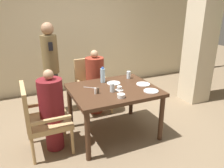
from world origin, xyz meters
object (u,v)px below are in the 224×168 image
object	(u,v)px
chair_left_side	(41,117)
chair_far_side	(92,83)
standing_host	(51,66)
glass_tall_near	(129,75)
glass_tall_mid	(112,88)
plate_main_left	(151,91)
teacup_with_saucer	(119,89)
diner_in_left_chair	(52,110)
diner_in_far_chair	(95,81)
plate_main_right	(143,84)
bowl_small	(121,96)
plate_dessert_center	(114,83)
water_bottle	(103,75)

from	to	relation	value
chair_left_side	chair_far_side	world-z (taller)	same
chair_left_side	standing_host	world-z (taller)	standing_host
chair_far_side	glass_tall_near	distance (m)	0.80
glass_tall_near	glass_tall_mid	bearing A→B (deg)	-139.19
plate_main_left	teacup_with_saucer	bearing A→B (deg)	150.65
chair_far_side	diner_in_left_chair	bearing A→B (deg)	-133.75
diner_in_far_chair	chair_left_side	bearing A→B (deg)	-143.17
diner_in_far_chair	plate_main_right	world-z (taller)	diner_in_far_chair
chair_left_side	plate_main_right	distance (m)	1.53
diner_in_left_chair	diner_in_far_chair	xyz separation A→B (m)	(0.89, 0.78, 0.01)
diner_in_left_chair	standing_host	bearing A→B (deg)	79.61
plate_main_left	bowl_small	world-z (taller)	bowl_small
diner_in_far_chair	plate_dessert_center	distance (m)	0.62
plate_main_right	glass_tall_mid	world-z (taller)	glass_tall_mid
diner_in_far_chair	plate_dessert_center	world-z (taller)	diner_in_far_chair
chair_left_side	plate_dessert_center	xyz separation A→B (m)	(1.13, 0.18, 0.24)
bowl_small	plate_dessert_center	bearing A→B (deg)	75.59
diner_in_far_chair	plate_dessert_center	xyz separation A→B (m)	(0.09, -0.59, 0.15)
chair_far_side	plate_main_right	xyz separation A→B (m)	(0.48, -0.97, 0.24)
chair_left_side	teacup_with_saucer	xyz separation A→B (m)	(1.08, -0.10, 0.26)
diner_in_left_chair	bowl_small	bearing A→B (deg)	-22.13
plate_main_right	glass_tall_near	xyz separation A→B (m)	(-0.06, 0.35, 0.05)
plate_dessert_center	glass_tall_mid	bearing A→B (deg)	-118.01
glass_tall_near	chair_left_side	bearing A→B (deg)	-168.05
chair_left_side	diner_in_left_chair	bearing A→B (deg)	0.00
bowl_small	plate_main_right	bearing A→B (deg)	29.72
plate_main_left	bowl_small	xyz separation A→B (m)	(-0.48, -0.02, 0.02)
chair_far_side	water_bottle	distance (m)	0.71
chair_far_side	glass_tall_mid	size ratio (longest dim) A/B	7.84
glass_tall_near	glass_tall_mid	world-z (taller)	same
chair_left_side	water_bottle	size ratio (longest dim) A/B	3.91
diner_in_far_chair	plate_main_right	xyz separation A→B (m)	(0.48, -0.82, 0.15)
standing_host	glass_tall_near	size ratio (longest dim) A/B	13.30
diner_in_left_chair	glass_tall_mid	xyz separation A→B (m)	(0.82, -0.11, 0.22)
diner_in_far_chair	plate_main_right	bearing A→B (deg)	-59.82
standing_host	water_bottle	distance (m)	1.03
diner_in_far_chair	glass_tall_near	bearing A→B (deg)	-48.66
glass_tall_mid	plate_main_left	bearing A→B (deg)	-23.07
diner_in_far_chair	bowl_small	size ratio (longest dim) A/B	11.45
chair_far_side	glass_tall_near	size ratio (longest dim) A/B	7.84
chair_far_side	water_bottle	size ratio (longest dim) A/B	3.91
plate_main_left	glass_tall_mid	xyz separation A→B (m)	(-0.50, 0.21, 0.05)
teacup_with_saucer	water_bottle	world-z (taller)	water_bottle
plate_main_right	plate_main_left	bearing A→B (deg)	-99.64
plate_dessert_center	water_bottle	xyz separation A→B (m)	(-0.13, 0.12, 0.11)
chair_far_side	bowl_small	xyz separation A→B (m)	(-0.05, -1.27, 0.26)
standing_host	glass_tall_mid	xyz separation A→B (m)	(0.61, -1.22, -0.07)
plate_dessert_center	standing_host	bearing A→B (deg)	129.71
diner_in_left_chair	standing_host	size ratio (longest dim) A/B	0.70
plate_main_right	plate_dessert_center	xyz separation A→B (m)	(-0.39, 0.23, 0.00)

